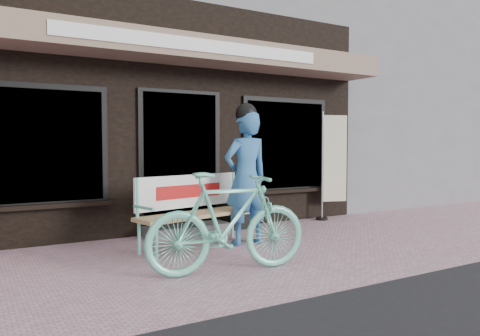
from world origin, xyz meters
TOP-DOWN VIEW (x-y plane):
  - ground at (0.00, 0.00)m, footprint 70.00×70.00m
  - storefront at (0.00, 4.96)m, footprint 7.00×6.77m
  - neighbor_right_near at (8.50, 5.50)m, footprint 10.00×7.00m
  - bench at (-0.24, 0.96)m, footprint 1.82×0.82m
  - person at (0.43, 0.72)m, footprint 0.67×0.45m
  - bicycle at (-0.48, -0.40)m, footprint 1.85×0.76m
  - nobori_cream at (2.85, 1.70)m, footprint 0.58×0.29m
  - menu_stand at (0.91, 1.69)m, footprint 0.41×0.11m

SIDE VIEW (x-z plane):
  - ground at x=0.00m, z-range 0.00..0.00m
  - menu_stand at x=0.91m, z-range 0.01..0.83m
  - bicycle at x=-0.48m, z-range 0.00..1.08m
  - bench at x=-0.24m, z-range 0.08..1.04m
  - person at x=0.43m, z-range -0.02..1.91m
  - nobori_cream at x=2.85m, z-range 0.03..1.98m
  - neighbor_right_near at x=8.50m, z-range 0.00..5.60m
  - storefront at x=0.00m, z-range -0.01..5.99m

